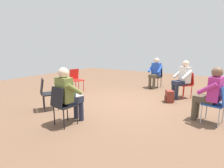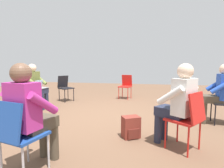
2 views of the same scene
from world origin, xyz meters
name	(u,v)px [view 2 (image 2 of 2)]	position (x,y,z in m)	size (l,w,h in m)	color
ground_plane	(104,115)	(0.00, 0.00, 0.00)	(14.22, 14.22, 0.00)	brown
chair_south	(31,91)	(-0.28, -2.17, 0.50)	(0.44, 0.48, 0.85)	black
chair_east	(18,133)	(2.44, -0.34, 0.50)	(0.51, 0.48, 0.85)	#1E4799
chair_west	(126,85)	(-2.24, 0.26, 0.50)	(0.52, 0.48, 0.85)	red
chair_southwest	(65,86)	(-1.39, -1.69, 0.50)	(0.56, 0.58, 0.85)	black
chair_northeast	(188,117)	(1.48, 1.58, 0.50)	(0.58, 0.58, 0.85)	red
person_with_laptop	(36,84)	(-0.27, -2.00, 0.69)	(0.53, 0.55, 1.24)	#23283D
person_in_white	(178,101)	(1.37, 1.45, 0.69)	(0.63, 0.63, 1.24)	#23283D
person_in_blue	(219,90)	(0.12, 2.45, 0.69)	(0.53, 0.55, 1.24)	#4C4233
person_in_magenta	(30,111)	(2.28, -0.30, 0.69)	(0.57, 0.56, 1.24)	#4C4233
backpack_near_laptop_user	(131,128)	(1.17, 0.75, 0.16)	(0.31, 0.34, 0.36)	maroon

